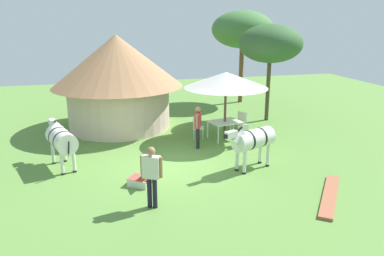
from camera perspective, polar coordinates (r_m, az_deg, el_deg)
ground_plane at (r=12.94m, az=-3.20°, el=-5.50°), size 36.00×36.00×0.00m
thatched_hut at (r=17.08m, az=-11.10°, el=7.56°), size 5.70×5.70×4.12m
shade_umbrella at (r=15.11m, az=5.11°, el=7.20°), size 3.34×3.34×2.75m
patio_dining_table at (r=15.48m, az=4.95°, el=0.70°), size 1.42×1.21×0.74m
patio_chair_near_lawn at (r=14.62m, az=7.47°, el=-0.86°), size 0.53×0.52×0.90m
patio_chair_west_end at (r=16.43m, az=7.32°, el=1.06°), size 0.60×0.60×0.90m
patio_chair_near_hut at (r=15.53m, az=0.68°, el=0.29°), size 0.53×0.55×0.90m
guest_beside_umbrella at (r=14.25m, az=0.89°, el=0.74°), size 0.36×0.54×1.63m
standing_watcher at (r=9.80m, az=-6.10°, el=-6.53°), size 0.54×0.40×1.67m
striped_lounge_chair at (r=11.40m, az=-7.50°, el=-7.29°), size 0.95×0.87×0.67m
zebra_nearest_camera at (r=12.39m, az=9.04°, el=-1.77°), size 1.98×1.13×1.54m
zebra_by_umbrella at (r=13.08m, az=-19.07°, el=-1.62°), size 1.12×2.07×1.51m
acacia_tree_behind_hut at (r=22.20m, az=7.60°, el=14.42°), size 3.47×3.47×5.20m
acacia_tree_far_lawn at (r=18.26m, az=11.70°, el=12.26°), size 2.94×2.94×4.52m
brick_patio_kerb at (r=11.35m, az=19.96°, el=-9.51°), size 1.99×2.44×0.08m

